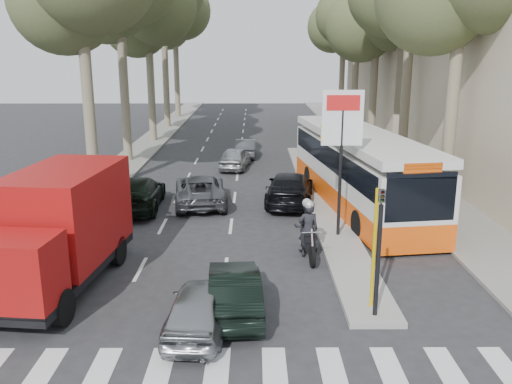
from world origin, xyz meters
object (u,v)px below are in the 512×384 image
silver_hatchback (198,308)px  city_bus (358,167)px  motorcycle (307,230)px  red_truck (58,228)px  dark_hatchback (234,290)px

silver_hatchback → city_bus: (6.18, 11.48, 1.20)m
silver_hatchback → motorcycle: (3.27, 5.26, 0.32)m
red_truck → motorcycle: bearing=23.8°
dark_hatchback → red_truck: bearing=-23.0°
silver_hatchback → city_bus: 13.10m
city_bus → motorcycle: bearing=-122.8°
red_truck → silver_hatchback: bearing=-26.3°
city_bus → silver_hatchback: bearing=-126.1°
red_truck → city_bus: bearing=45.4°
silver_hatchback → motorcycle: 6.20m
red_truck → city_bus: red_truck is taller
city_bus → motorcycle: size_ratio=5.50×
dark_hatchback → motorcycle: size_ratio=1.61×
dark_hatchback → city_bus: 11.81m
red_truck → motorcycle: 8.13m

